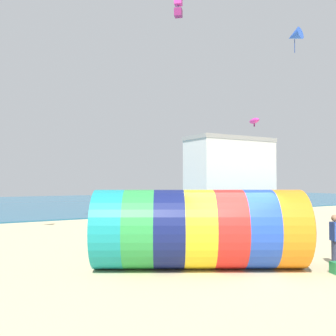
{
  "coord_description": "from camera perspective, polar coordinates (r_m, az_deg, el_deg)",
  "views": [
    {
      "loc": [
        -7.66,
        -9.44,
        2.91
      ],
      "look_at": [
        -0.56,
        2.84,
        3.36
      ],
      "focal_mm": 40.0,
      "sensor_mm": 36.0,
      "label": 1
    }
  ],
  "objects": [
    {
      "name": "ground_plane",
      "position": [
        12.5,
        9.11,
        -15.24
      ],
      "size": [
        120.0,
        120.0,
        0.0
      ],
      "primitive_type": "plane",
      "color": "#CCBA8C"
    },
    {
      "name": "sea",
      "position": [
        47.73,
        -20.83,
        -5.13
      ],
      "size": [
        120.0,
        40.0,
        0.1
      ],
      "primitive_type": "cube",
      "color": "#236084",
      "rests_on": "ground"
    },
    {
      "name": "giant_inflatable_tube",
      "position": [
        12.6,
        4.73,
        -9.19
      ],
      "size": [
        7.21,
        5.59,
        2.58
      ],
      "color": "teal",
      "rests_on": "ground"
    },
    {
      "name": "kite_handler",
      "position": [
        14.08,
        24.1,
        -9.93
      ],
      "size": [
        0.35,
        0.42,
        1.72
      ],
      "color": "#383D56",
      "rests_on": "ground"
    },
    {
      "name": "kite_magenta_box",
      "position": [
        31.29,
        1.58,
        23.33
      ],
      "size": [
        0.8,
        0.8,
        1.63
      ],
      "color": "#D1339E"
    },
    {
      "name": "kite_magenta_parafoil",
      "position": [
        27.5,
        13.01,
        7.03
      ],
      "size": [
        0.82,
        1.32,
        0.66
      ],
      "color": "#D1339E"
    },
    {
      "name": "kite_blue_delta",
      "position": [
        18.65,
        18.72,
        18.55
      ],
      "size": [
        0.73,
        0.8,
        1.12
      ],
      "color": "blue"
    },
    {
      "name": "bystander_mid_beach",
      "position": [
        20.96,
        -7.16,
        -7.23
      ],
      "size": [
        0.42,
        0.4,
        1.79
      ],
      "color": "#383D56",
      "rests_on": "ground"
    },
    {
      "name": "promenade_building",
      "position": [
        47.16,
        9.47,
        -0.34
      ],
      "size": [
        11.05,
        5.04,
        8.18
      ],
      "color": "silver",
      "rests_on": "ground"
    }
  ]
}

